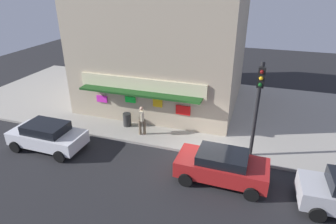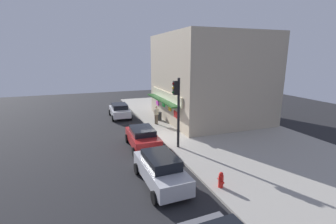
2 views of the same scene
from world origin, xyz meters
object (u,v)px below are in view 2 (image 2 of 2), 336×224
at_px(traffic_light, 177,104).
at_px(parked_car_red, 143,137).
at_px(parked_car_silver, 161,169).
at_px(parked_car_white, 120,110).
at_px(fire_hydrant, 221,180).
at_px(trash_can, 159,116).
at_px(pedestrian, 156,114).

height_order(traffic_light, parked_car_red, traffic_light).
bearing_deg(parked_car_silver, parked_car_white, 178.90).
bearing_deg(fire_hydrant, parked_car_silver, -120.60).
distance_m(trash_can, parked_car_white, 4.68).
xyz_separation_m(traffic_light, fire_hydrant, (5.80, 0.01, -2.81)).
bearing_deg(pedestrian, trash_can, 151.13).
bearing_deg(trash_can, parked_car_white, -131.21).
distance_m(traffic_light, trash_can, 8.11).
bearing_deg(trash_can, fire_hydrant, -4.88).
relative_size(fire_hydrant, pedestrian, 0.46).
bearing_deg(parked_car_silver, traffic_light, 147.85).
bearing_deg(trash_can, parked_car_silver, -17.91).
bearing_deg(fire_hydrant, trash_can, 175.12).
height_order(fire_hydrant, trash_can, trash_can).
xyz_separation_m(traffic_light, trash_can, (-7.53, 1.14, -2.79)).
distance_m(fire_hydrant, parked_car_silver, 3.11).
bearing_deg(trash_can, pedestrian, -28.87).
xyz_separation_m(traffic_light, pedestrian, (-6.20, 0.41, -2.24)).
height_order(pedestrian, parked_car_silver, pedestrian).
bearing_deg(parked_car_silver, fire_hydrant, 59.40).
relative_size(fire_hydrant, parked_car_silver, 0.18).
bearing_deg(pedestrian, fire_hydrant, -1.93).
distance_m(traffic_light, parked_car_white, 11.17).
height_order(fire_hydrant, parked_car_red, parked_car_red).
bearing_deg(fire_hydrant, parked_car_white, -171.76).
bearing_deg(fire_hydrant, traffic_light, -179.93).
distance_m(traffic_light, pedestrian, 6.61).
height_order(fire_hydrant, parked_car_white, parked_car_white).
distance_m(trash_can, parked_car_red, 7.20).
relative_size(traffic_light, fire_hydrant, 6.08).
bearing_deg(parked_car_white, trash_can, 48.79).
distance_m(pedestrian, parked_car_red, 5.69).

